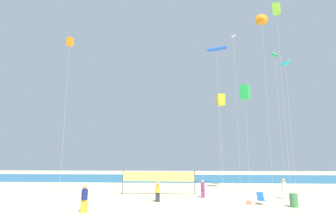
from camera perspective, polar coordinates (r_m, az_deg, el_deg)
name	(u,v)px	position (r m, az deg, el deg)	size (l,w,h in m)	color
ground_plane	(178,218)	(16.71, 2.29, -22.07)	(120.00, 120.00, 0.00)	beige
ocean_band	(182,178)	(49.18, 3.14, -14.12)	(120.00, 20.00, 0.01)	#1E6B99
beachgoer_navy_shirt	(84,197)	(18.94, -17.71, -17.29)	(0.41, 0.41, 1.77)	gold
beachgoer_mustard_shirt	(158,191)	(22.45, -2.26, -16.81)	(0.36, 0.36, 1.57)	#2D2D33
beachgoer_white_shirt	(284,188)	(26.21, 23.88, -14.85)	(0.39, 0.39, 1.71)	white
beachgoer_plum_shirt	(203,188)	(24.91, 7.57, -16.10)	(0.35, 0.35, 1.54)	#7A3872
folding_beach_chair	(261,198)	(22.47, 19.52, -17.22)	(0.52, 0.65, 0.89)	#1959B2
trash_barrel	(294,200)	(22.09, 25.68, -16.92)	(0.58, 0.58, 0.95)	#3F7F4C
volleyball_net	(158,178)	(26.46, -2.11, -14.08)	(7.16, 0.36, 2.40)	#4C4C51
beach_handbag	(249,203)	(22.11, 17.22, -18.30)	(0.37, 0.19, 0.30)	#EA7260
kite_green_inflatable	(275,55)	(38.43, 22.21, 11.33)	(1.34, 1.20, 17.45)	silver
kite_yellow_box	(221,100)	(37.07, 11.37, 2.59)	(1.14, 1.14, 12.25)	silver
kite_cyan_inflatable	(285,64)	(33.80, 24.18, 9.58)	(1.21, 1.31, 14.74)	silver
kite_green_box	(245,92)	(31.10, 16.36, 4.16)	(1.36, 1.36, 11.70)	silver
kite_orange_delta	(262,19)	(36.17, 19.67, 18.55)	(1.59, 0.69, 21.25)	silver
kite_orange_box	(70,42)	(32.74, -20.54, 14.00)	(0.76, 0.76, 17.01)	silver
kite_lime_box	(276,9)	(33.94, 22.50, 19.96)	(0.98, 0.98, 20.66)	silver
kite_white_diamond	(233,39)	(37.85, 14.03, 15.07)	(0.64, 0.63, 20.10)	silver
kite_blue_tube	(217,49)	(31.92, 10.60, 13.24)	(2.27, 1.04, 16.27)	silver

